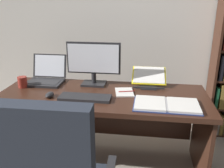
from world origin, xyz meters
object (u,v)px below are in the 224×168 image
Objects in this scene: open_binder at (166,105)px; reading_stand_with_book at (149,77)px; notepad at (124,92)px; coffee_mug at (22,82)px; pen at (127,91)px; desk at (104,110)px; monitor at (94,64)px; keyboard at (85,98)px; computer_mouse at (50,95)px; laptop at (46,77)px.

reading_stand_with_book is at bearing 106.79° from open_binder.
notepad is 2.12× the size of coffee_mug.
coffee_mug reaches higher than open_binder.
open_binder is at bearing -35.77° from pen.
monitor reaches higher than desk.
reading_stand_with_book is at bearing 39.88° from keyboard.
computer_mouse reaches higher than pen.
reading_stand_with_book reaches higher than computer_mouse.
pen reaches higher than notepad.
laptop reaches higher than keyboard.
desk is 5.69× the size of reading_stand_with_book.
reading_stand_with_book reaches higher than pen.
laptop is 0.67× the size of open_binder.
monitor is 0.50m from laptop.
keyboard is at bearing -120.55° from desk.
computer_mouse is at bearing 178.05° from open_binder.
coffee_mug is at bearing 179.31° from pen.
notepad is 0.02m from pen.
keyboard is 1.34× the size of reading_stand_with_book.
monitor is at bearing 14.39° from coffee_mug.
laptop is 0.82m from pen.
monitor is 0.99× the size of open_binder.
open_binder is 1.30m from coffee_mug.
monitor is 0.40m from keyboard.
notepad is (0.18, -0.02, 0.19)m from desk.
notepad is at bearing -13.15° from laptop.
monitor is 0.67m from coffee_mug.
open_binder is at bearing -32.14° from monitor.
coffee_mug reaches higher than notepad.
desk is 0.79m from coffee_mug.
pen is at bearing 29.29° from keyboard.
desk is at bearing 155.42° from open_binder.
keyboard is 4.23× the size of coffee_mug.
keyboard is 0.84× the size of open_binder.
coffee_mug reaches higher than keyboard.
laptop is 2.42× the size of pen.
desk is 5.27× the size of laptop.
keyboard is at bearing 176.65° from open_binder.
reading_stand_with_book is 1.49× the size of notepad.
keyboard reaches higher than notepad.
keyboard is (0.00, -0.36, -0.19)m from monitor.
pen is at bearing -5.85° from desk.
desk is at bearing 0.71° from coffee_mug.
desk is 17.97× the size of coffee_mug.
keyboard is 0.35m from notepad.
reading_stand_with_book is at bearing 49.80° from notepad.
monitor is 1.19× the size of keyboard.
reading_stand_with_book is 0.50m from open_binder.
monitor is 4.79× the size of computer_mouse.
reading_stand_with_book is (0.81, 0.43, 0.05)m from computer_mouse.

